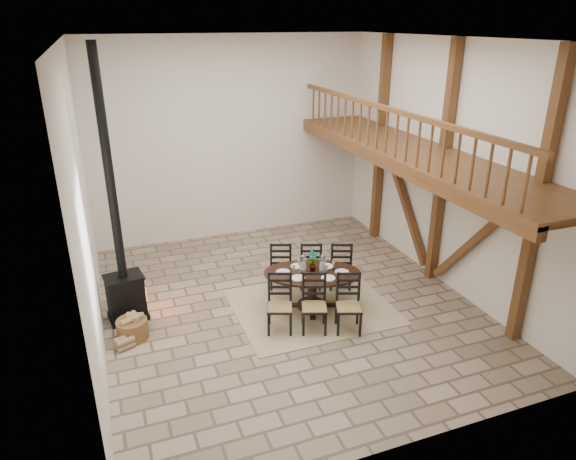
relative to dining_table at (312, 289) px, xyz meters
name	(u,v)px	position (x,y,z in m)	size (l,w,h in m)	color
ground	(288,304)	(-0.41, 0.28, -0.41)	(8.00, 8.00, 0.00)	tan
room_shell	(347,151)	(0.78, 0.28, 2.61)	(7.02, 8.02, 5.01)	silver
rug	(312,307)	(0.00, 0.00, -0.40)	(3.00, 2.50, 0.02)	tan
dining_table	(312,289)	(0.00, 0.00, 0.00)	(2.33, 2.56, 1.21)	black
wood_stove	(122,265)	(-3.43, 0.87, 0.71)	(0.77, 0.63, 5.00)	black
log_basket	(132,328)	(-3.41, 0.16, -0.21)	(0.55, 0.55, 0.45)	brown
log_stack	(125,343)	(-3.58, -0.12, -0.30)	(0.37, 0.31, 0.22)	tan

